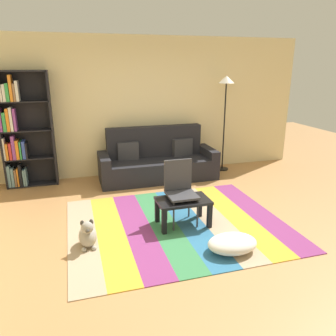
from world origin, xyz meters
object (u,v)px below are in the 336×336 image
Objects in this scene: couch at (157,162)px; folding_chair at (180,186)px; pouf at (232,244)px; tv_remote at (189,200)px; coffee_table at (183,204)px; standing_lamp at (226,92)px; bookshelf at (20,132)px; dog at (88,235)px.

couch reaches higher than folding_chair.
pouf is 0.86m from tv_remote.
coffee_table is 3.05m from standing_lamp.
bookshelf reaches higher than folding_chair.
couch reaches higher than tv_remote.
tv_remote is at bearing -41.95° from coffee_table.
coffee_table is (-0.17, -2.06, -0.02)m from couch.
dog is at bearing -140.65° from standing_lamp.
coffee_table is 0.13m from tv_remote.
couch is 1.09× the size of bookshelf.
folding_chair is at bearing 93.53° from coffee_table.
bookshelf is 2.86× the size of coffee_table.
couch is 2.06m from coffee_table.
tv_remote is at bearing -45.68° from bookshelf.
tv_remote is (1.38, 0.16, 0.24)m from dog.
standing_lamp is (2.96, 2.43, 1.47)m from dog.
coffee_table is 4.83× the size of tv_remote.
couch is at bearing 56.91° from dog.
dog is (-1.65, 0.61, 0.05)m from pouf.
bookshelf is at bearing 110.70° from dog.
standing_lamp is at bearing 39.35° from dog.
couch reaches higher than pouf.
couch is 2.72m from dog.
tv_remote is at bearing 109.59° from pouf.
standing_lamp is at bearing 66.70° from pouf.
bookshelf reaches higher than dog.
coffee_table is (2.28, -2.34, -0.69)m from bookshelf.
folding_chair reaches higher than tv_remote.
coffee_table reaches higher than pouf.
couch reaches higher than coffee_table.
bookshelf is at bearing 129.58° from pouf.
bookshelf is 2.86m from dog.
standing_lamp reaches higher than pouf.
dog is 1.41m from tv_remote.
couch is at bearing 115.37° from tv_remote.
bookshelf reaches higher than standing_lamp.
standing_lamp reaches higher than tv_remote.
bookshelf is at bearing -169.65° from folding_chair.
dog is 0.20× the size of standing_lamp.
bookshelf is 3.21m from folding_chair.
pouf is at bearing -50.42° from bookshelf.
tv_remote is at bearing -124.83° from standing_lamp.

